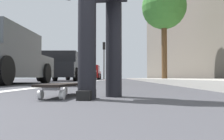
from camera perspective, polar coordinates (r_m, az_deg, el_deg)
ground_plane at (r=10.58m, az=0.30°, el=-2.86°), size 80.00×80.00×0.00m
lane_stripe_white at (r=20.62m, az=-1.78°, el=-2.42°), size 52.00×0.16×0.01m
sidewalk_curb at (r=18.78m, az=10.48°, el=-2.24°), size 52.00×3.20×0.13m
building_facade at (r=23.89m, az=15.68°, el=11.52°), size 40.00×1.20×11.41m
skateboard at (r=2.08m, az=-11.80°, el=-3.84°), size 0.85×0.26×0.11m
parked_car_mid at (r=12.74m, az=-11.72°, el=0.58°), size 4.66×2.06×1.49m
parked_car_far at (r=18.75m, az=-7.32°, el=-0.24°), size 4.57×1.98×1.49m
parked_car_end at (r=24.51m, az=-5.16°, el=-0.68°), size 4.34×1.97×1.48m
traffic_light at (r=25.28m, az=-1.99°, el=4.08°), size 0.33×0.28×4.08m
street_tree_mid at (r=13.07m, az=12.73°, el=14.75°), size 2.36×2.36×5.14m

